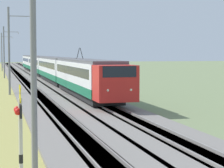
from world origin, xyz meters
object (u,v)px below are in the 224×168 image
object	(u,v)px
crossing_signal_near	(20,133)
catenary_mast_far	(4,52)
catenary_mast_distant	(2,52)
catenary_mast_mid	(10,50)
passenger_train	(47,66)
catenary_mast_near	(35,40)

from	to	relation	value
crossing_signal_near	catenary_mast_far	world-z (taller)	catenary_mast_far
catenary_mast_distant	catenary_mast_mid	bearing A→B (deg)	-180.00
catenary_mast_mid	catenary_mast_far	distance (m)	29.93
catenary_mast_far	crossing_signal_near	bearing A→B (deg)	179.36
passenger_train	catenary_mast_far	distance (m)	7.95
catenary_mast_mid	crossing_signal_near	bearing A→B (deg)	178.78
catenary_mast_far	catenary_mast_distant	world-z (taller)	catenary_mast_distant
crossing_signal_near	passenger_train	bearing A→B (deg)	-97.13
catenary_mast_near	crossing_signal_near	bearing A→B (deg)	167.17
passenger_train	catenary_mast_distant	bearing A→B (deg)	-168.67
catenary_mast_mid	catenary_mast_far	world-z (taller)	catenary_mast_mid
catenary_mast_far	catenary_mast_distant	bearing A→B (deg)	0.00
catenary_mast_near	catenary_mast_distant	size ratio (longest dim) A/B	1.04
passenger_train	crossing_signal_near	world-z (taller)	passenger_train
crossing_signal_near	catenary_mast_near	distance (m)	4.16
passenger_train	crossing_signal_near	size ratio (longest dim) A/B	24.71
passenger_train	catenary_mast_near	xyz separation A→B (m)	(-56.25, 6.72, 2.58)
catenary_mast_mid	catenary_mast_near	bearing A→B (deg)	180.00
catenary_mast_mid	catenary_mast_far	xyz separation A→B (m)	(29.93, -0.00, -0.11)
catenary_mast_near	catenary_mast_distant	distance (m)	89.78
crossing_signal_near	catenary_mast_mid	xyz separation A→B (m)	(33.00, -0.70, 2.50)
catenary_mast_near	catenary_mast_distant	xyz separation A→B (m)	(89.78, -0.00, -0.19)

